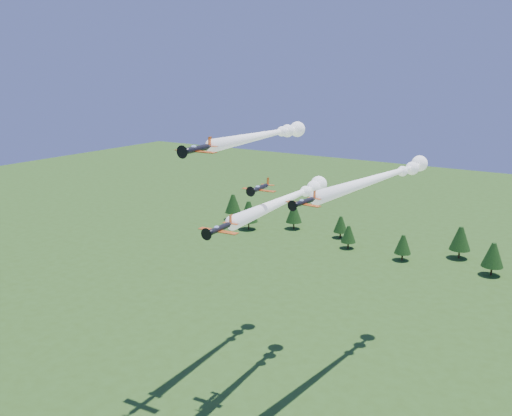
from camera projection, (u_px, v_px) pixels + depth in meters
The scene contains 6 objects.
ground at pixel (250, 413), 110.95m from camera, with size 600.00×600.00×0.00m, color #315219.
plane_lead at pixel (290, 198), 115.41m from camera, with size 8.11×46.81×3.70m.
plane_left at pixel (266, 135), 124.39m from camera, with size 8.45×46.98×3.70m.
plane_right at pixel (385, 176), 118.46m from camera, with size 9.79×53.64×3.70m.
plane_slot at pixel (260, 188), 105.42m from camera, with size 6.74×7.31×2.36m.
treeline at pixel (424, 239), 199.88m from camera, with size 177.50×20.02×11.86m.
Camera 1 is at (54.64, -81.34, 65.63)m, focal length 40.00 mm.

